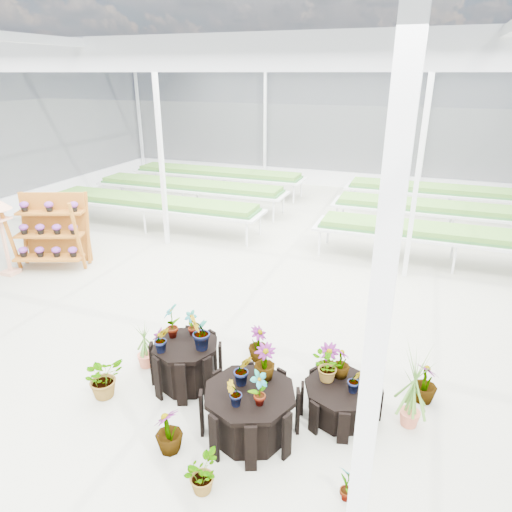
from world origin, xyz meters
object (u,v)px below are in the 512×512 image
(shelf_rack, at_px, (50,232))
(plinth_tall, at_px, (186,364))
(plinth_mid, at_px, (250,412))
(bird_table, at_px, (3,237))
(plinth_low, at_px, (341,401))

(shelf_rack, bearing_deg, plinth_tall, -49.61)
(plinth_mid, distance_m, shelf_rack, 7.01)
(shelf_rack, bearing_deg, bird_table, -153.24)
(plinth_tall, relative_size, plinth_mid, 0.82)
(bird_table, bearing_deg, shelf_rack, 57.65)
(plinth_mid, height_order, bird_table, bird_table)
(plinth_low, height_order, shelf_rack, shelf_rack)
(plinth_low, bearing_deg, bird_table, 165.72)
(plinth_low, relative_size, bird_table, 0.57)
(plinth_mid, xyz_separation_m, bird_table, (-6.76, 2.68, 0.57))
(plinth_low, distance_m, bird_table, 8.04)
(shelf_rack, relative_size, bird_table, 0.95)
(plinth_tall, distance_m, plinth_low, 2.20)
(plinth_mid, distance_m, bird_table, 7.30)
(plinth_mid, relative_size, plinth_low, 1.18)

